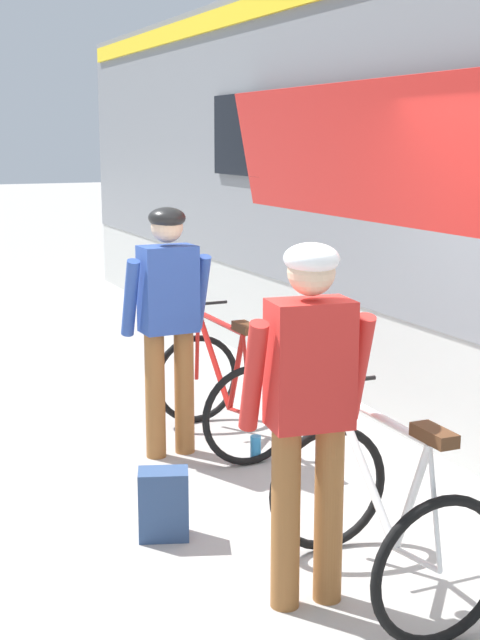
% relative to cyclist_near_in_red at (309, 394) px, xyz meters
% --- Properties ---
extents(ground_plane, '(80.00, 80.00, 0.00)m').
position_rel_cyclist_near_in_red_xyz_m(ground_plane, '(0.34, 0.53, -1.05)').
color(ground_plane, '#A09E99').
extents(cyclist_near_in_red, '(0.64, 0.36, 1.76)m').
position_rel_cyclist_near_in_red_xyz_m(cyclist_near_in_red, '(0.00, 0.00, 0.00)').
color(cyclist_near_in_red, '#935B2D').
rests_on(cyclist_near_in_red, ground).
extents(cyclist_far_in_blue, '(0.62, 0.32, 1.76)m').
position_rel_cyclist_near_in_red_xyz_m(cyclist_far_in_blue, '(0.10, 2.21, 0.00)').
color(cyclist_far_in_blue, '#935B2D').
rests_on(cyclist_far_in_blue, ground).
extents(bicycle_near_white, '(0.73, 1.09, 0.99)m').
position_rel_cyclist_near_in_red_xyz_m(bicycle_near_white, '(0.37, -0.07, -0.65)').
color(bicycle_near_white, black).
rests_on(bicycle_near_white, ground).
extents(bicycle_far_red, '(0.72, 1.08, 0.99)m').
position_rel_cyclist_near_in_red_xyz_m(bicycle_far_red, '(0.53, 2.29, -0.65)').
color(bicycle_far_red, black).
rests_on(bicycle_far_red, ground).
extents(backpack_on_platform, '(0.32, 0.26, 0.40)m').
position_rel_cyclist_near_in_red_xyz_m(backpack_on_platform, '(-0.39, 0.96, -0.85)').
color(backpack_on_platform, navy).
rests_on(backpack_on_platform, ground).
extents(water_bottle_near_the_bikes, '(0.08, 0.08, 0.18)m').
position_rel_cyclist_near_in_red_xyz_m(water_bottle_near_the_bikes, '(0.59, 1.83, -0.96)').
color(water_bottle_near_the_bikes, '#338CCC').
rests_on(water_bottle_near_the_bikes, ground).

